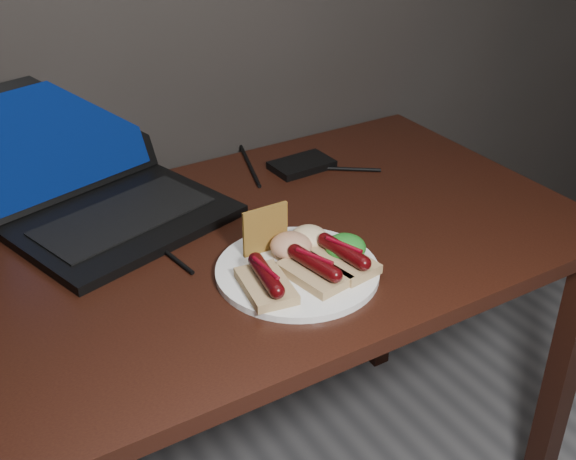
{
  "coord_description": "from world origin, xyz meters",
  "views": [
    {
      "loc": [
        -0.44,
        0.39,
        1.42
      ],
      "look_at": [
        0.09,
        1.27,
        0.82
      ],
      "focal_mm": 45.0,
      "sensor_mm": 36.0,
      "label": 1
    }
  ],
  "objects": [
    {
      "name": "bread_sausage_center",
      "position": [
        0.1,
        1.2,
        0.78
      ],
      "size": [
        0.09,
        0.13,
        0.04
      ],
      "color": "tan",
      "rests_on": "plate"
    },
    {
      "name": "laptop",
      "position": [
        -0.11,
        1.61,
        0.8
      ],
      "size": [
        0.46,
        0.45,
        0.25
      ],
      "color": "black",
      "rests_on": "desk"
    },
    {
      "name": "plate",
      "position": [
        0.09,
        1.24,
        0.76
      ],
      "size": [
        0.3,
        0.3,
        0.01
      ],
      "primitive_type": "cylinder",
      "rotation": [
        0.0,
        0.0,
        0.11
      ],
      "color": "white",
      "rests_on": "desk"
    },
    {
      "name": "hard_drive",
      "position": [
        0.32,
        1.59,
        0.76
      ],
      "size": [
        0.13,
        0.09,
        0.02
      ],
      "primitive_type": "cube",
      "rotation": [
        0.0,
        0.0,
        0.04
      ],
      "color": "black",
      "rests_on": "desk"
    },
    {
      "name": "crispbread",
      "position": [
        0.07,
        1.32,
        0.8
      ],
      "size": [
        0.08,
        0.01,
        0.08
      ],
      "primitive_type": "cube",
      "color": "#A8802E",
      "rests_on": "plate"
    },
    {
      "name": "desk",
      "position": [
        0.0,
        1.38,
        0.66
      ],
      "size": [
        1.4,
        0.7,
        0.75
      ],
      "color": "black",
      "rests_on": "ground"
    },
    {
      "name": "coleslaw_mound",
      "position": [
        0.15,
        1.29,
        0.78
      ],
      "size": [
        0.06,
        0.06,
        0.04
      ],
      "primitive_type": "ellipsoid",
      "color": "white",
      "rests_on": "plate"
    },
    {
      "name": "salsa_mound",
      "position": [
        0.1,
        1.28,
        0.78
      ],
      "size": [
        0.07,
        0.07,
        0.04
      ],
      "primitive_type": "ellipsoid",
      "color": "maroon",
      "rests_on": "plate"
    },
    {
      "name": "bread_sausage_left",
      "position": [
        0.02,
        1.21,
        0.78
      ],
      "size": [
        0.09,
        0.12,
        0.04
      ],
      "color": "tan",
      "rests_on": "plate"
    },
    {
      "name": "bread_sausage_right",
      "position": [
        0.16,
        1.21,
        0.78
      ],
      "size": [
        0.08,
        0.12,
        0.04
      ],
      "color": "tan",
      "rests_on": "plate"
    },
    {
      "name": "desk_cables",
      "position": [
        0.02,
        1.52,
        0.75
      ],
      "size": [
        0.87,
        0.43,
        0.01
      ],
      "color": "black",
      "rests_on": "desk"
    },
    {
      "name": "salad_greens",
      "position": [
        0.18,
        1.23,
        0.78
      ],
      "size": [
        0.07,
        0.07,
        0.04
      ],
      "primitive_type": "ellipsoid",
      "color": "#13601B",
      "rests_on": "plate"
    }
  ]
}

